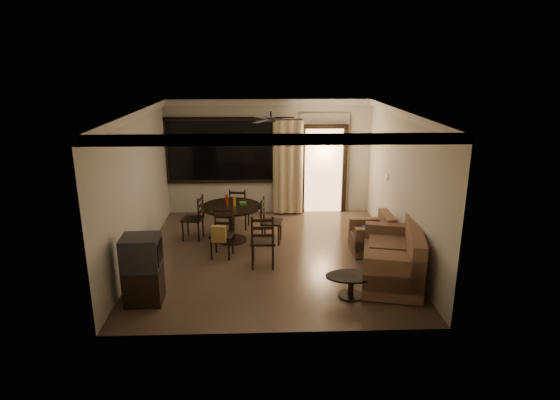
{
  "coord_description": "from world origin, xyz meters",
  "views": [
    {
      "loc": [
        -0.16,
        -8.52,
        3.68
      ],
      "look_at": [
        0.17,
        0.2,
        1.07
      ],
      "focal_mm": 30.0,
      "sensor_mm": 36.0,
      "label": 1
    }
  ],
  "objects_px": {
    "dining_table": "(232,213)",
    "tv_cabinet": "(143,270)",
    "dining_chair_east": "(271,230)",
    "sofa": "(396,260)",
    "dining_chair_south": "(222,242)",
    "dining_chair_north": "(240,216)",
    "armchair": "(374,237)",
    "side_chair": "(263,250)",
    "dining_chair_west": "(194,226)",
    "coffee_table": "(351,282)"
  },
  "relations": [
    {
      "from": "dining_chair_west",
      "to": "armchair",
      "type": "relative_size",
      "value": 1.22
    },
    {
      "from": "dining_chair_east",
      "to": "sofa",
      "type": "xyz_separation_m",
      "value": [
        2.11,
        -1.85,
        0.1
      ]
    },
    {
      "from": "dining_chair_west",
      "to": "side_chair",
      "type": "relative_size",
      "value": 0.92
    },
    {
      "from": "dining_chair_south",
      "to": "sofa",
      "type": "relative_size",
      "value": 0.49
    },
    {
      "from": "coffee_table",
      "to": "sofa",
      "type": "bearing_deg",
      "value": 32.2
    },
    {
      "from": "dining_chair_north",
      "to": "sofa",
      "type": "height_order",
      "value": "sofa"
    },
    {
      "from": "dining_chair_east",
      "to": "tv_cabinet",
      "type": "relative_size",
      "value": 0.86
    },
    {
      "from": "dining_chair_east",
      "to": "coffee_table",
      "type": "relative_size",
      "value": 1.13
    },
    {
      "from": "dining_chair_east",
      "to": "tv_cabinet",
      "type": "xyz_separation_m",
      "value": [
        -2.05,
        -2.44,
        0.27
      ]
    },
    {
      "from": "sofa",
      "to": "dining_chair_west",
      "type": "bearing_deg",
      "value": 163.73
    },
    {
      "from": "sofa",
      "to": "dining_chair_south",
      "type": "bearing_deg",
      "value": 172.85
    },
    {
      "from": "coffee_table",
      "to": "dining_chair_north",
      "type": "bearing_deg",
      "value": 120.42
    },
    {
      "from": "armchair",
      "to": "coffee_table",
      "type": "bearing_deg",
      "value": -113.51
    },
    {
      "from": "dining_table",
      "to": "tv_cabinet",
      "type": "relative_size",
      "value": 1.13
    },
    {
      "from": "dining_chair_north",
      "to": "sofa",
      "type": "distance_m",
      "value": 3.94
    },
    {
      "from": "dining_chair_south",
      "to": "armchair",
      "type": "distance_m",
      "value": 2.99
    },
    {
      "from": "coffee_table",
      "to": "side_chair",
      "type": "xyz_separation_m",
      "value": [
        -1.42,
        1.23,
        0.06
      ]
    },
    {
      "from": "dining_chair_east",
      "to": "dining_chair_south",
      "type": "xyz_separation_m",
      "value": [
        -0.97,
        -0.71,
        0.02
      ]
    },
    {
      "from": "dining_chair_west",
      "to": "sofa",
      "type": "bearing_deg",
      "value": 70.04
    },
    {
      "from": "dining_chair_west",
      "to": "coffee_table",
      "type": "bearing_deg",
      "value": 56.78
    },
    {
      "from": "sofa",
      "to": "armchair",
      "type": "xyz_separation_m",
      "value": [
        -0.09,
        1.26,
        -0.06
      ]
    },
    {
      "from": "dining_chair_south",
      "to": "dining_table",
      "type": "bearing_deg",
      "value": 89.9
    },
    {
      "from": "dining_chair_east",
      "to": "tv_cabinet",
      "type": "distance_m",
      "value": 3.2
    },
    {
      "from": "dining_table",
      "to": "armchair",
      "type": "relative_size",
      "value": 1.6
    },
    {
      "from": "dining_table",
      "to": "tv_cabinet",
      "type": "bearing_deg",
      "value": -115.44
    },
    {
      "from": "dining_chair_west",
      "to": "sofa",
      "type": "xyz_separation_m",
      "value": [
        3.76,
        -2.12,
        0.1
      ]
    },
    {
      "from": "dining_chair_east",
      "to": "armchair",
      "type": "relative_size",
      "value": 1.22
    },
    {
      "from": "tv_cabinet",
      "to": "dining_chair_north",
      "type": "bearing_deg",
      "value": 65.78
    },
    {
      "from": "dining_chair_east",
      "to": "coffee_table",
      "type": "distance_m",
      "value": 2.7
    },
    {
      "from": "armchair",
      "to": "dining_chair_east",
      "type": "bearing_deg",
      "value": 163.69
    },
    {
      "from": "dining_chair_south",
      "to": "side_chair",
      "type": "distance_m",
      "value": 0.91
    },
    {
      "from": "dining_chair_north",
      "to": "armchair",
      "type": "height_order",
      "value": "dining_chair_north"
    },
    {
      "from": "dining_chair_east",
      "to": "sofa",
      "type": "height_order",
      "value": "sofa"
    },
    {
      "from": "armchair",
      "to": "side_chair",
      "type": "bearing_deg",
      "value": -165.43
    },
    {
      "from": "dining_chair_south",
      "to": "armchair",
      "type": "bearing_deg",
      "value": 11.69
    },
    {
      "from": "dining_chair_south",
      "to": "dining_chair_north",
      "type": "relative_size",
      "value": 1.0
    },
    {
      "from": "dining_chair_south",
      "to": "armchair",
      "type": "xyz_separation_m",
      "value": [
        2.99,
        0.12,
        0.02
      ]
    },
    {
      "from": "sofa",
      "to": "coffee_table",
      "type": "xyz_separation_m",
      "value": [
        -0.87,
        -0.55,
        -0.14
      ]
    },
    {
      "from": "coffee_table",
      "to": "dining_chair_south",
      "type": "bearing_deg",
      "value": 142.69
    },
    {
      "from": "dining_chair_south",
      "to": "sofa",
      "type": "xyz_separation_m",
      "value": [
        3.08,
        -1.14,
        0.08
      ]
    },
    {
      "from": "dining_chair_west",
      "to": "dining_chair_north",
      "type": "height_order",
      "value": "same"
    },
    {
      "from": "armchair",
      "to": "side_chair",
      "type": "relative_size",
      "value": 0.75
    },
    {
      "from": "dining_chair_east",
      "to": "coffee_table",
      "type": "height_order",
      "value": "dining_chair_east"
    },
    {
      "from": "tv_cabinet",
      "to": "side_chair",
      "type": "bearing_deg",
      "value": 32.01
    },
    {
      "from": "dining_table",
      "to": "dining_chair_north",
      "type": "height_order",
      "value": "dining_table"
    },
    {
      "from": "tv_cabinet",
      "to": "armchair",
      "type": "xyz_separation_m",
      "value": [
        4.08,
        1.85,
        -0.23
      ]
    },
    {
      "from": "tv_cabinet",
      "to": "side_chair",
      "type": "xyz_separation_m",
      "value": [
        1.87,
        1.28,
        -0.24
      ]
    },
    {
      "from": "dining_chair_south",
      "to": "tv_cabinet",
      "type": "bearing_deg",
      "value": -112.62
    },
    {
      "from": "dining_chair_north",
      "to": "tv_cabinet",
      "type": "distance_m",
      "value": 3.63
    },
    {
      "from": "dining_table",
      "to": "side_chair",
      "type": "relative_size",
      "value": 1.2
    }
  ]
}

